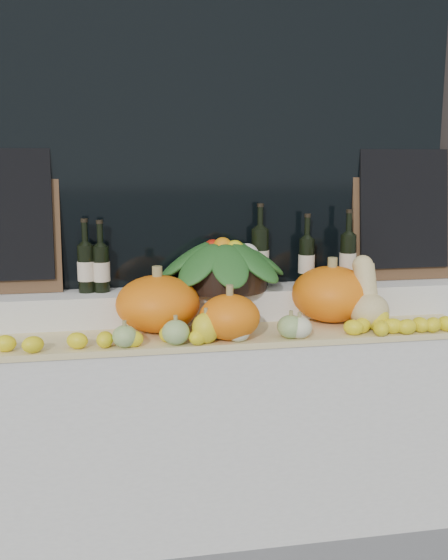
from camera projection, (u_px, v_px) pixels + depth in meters
The scene contains 18 objects.
storefront_facade at pixel (196, 31), 3.13m from camera, with size 7.00×0.94×4.50m.
display_sill at pixel (221, 426), 2.78m from camera, with size 2.30×0.55×0.88m, color silver.
rear_tier at pixel (215, 305), 2.83m from camera, with size 2.30×0.25×0.16m, color silver.
straw_bedding at pixel (226, 336), 2.57m from camera, with size 2.10×0.32×0.03m, color tan.
pumpkin_left at pixel (158, 303), 2.59m from camera, with size 0.35×0.35×0.23m, color orange.
pumpkin_right at pixel (331, 294), 2.75m from camera, with size 0.35×0.35×0.25m, color orange.
pumpkin_center at pixel (230, 317), 2.48m from camera, with size 0.24×0.24×0.18m, color orange.
butternut_squash at pixel (368, 300), 2.65m from camera, with size 0.17×0.22×0.30m.
decorative_gourds at pixel (252, 328), 2.47m from camera, with size 1.15×0.17×0.14m.
lemon_heap at pixel (231, 333), 2.46m from camera, with size 2.20×0.16×0.06m, color yellow, non-canonical shape.
produce_bowl at pixel (223, 263), 2.78m from camera, with size 0.61×0.61×0.24m.
wine_bottle_far_left at pixel (86, 267), 2.71m from camera, with size 0.08×0.08×0.32m.
wine_bottle_near_left at pixel (101, 268), 2.72m from camera, with size 0.08×0.08×0.31m.
wine_bottle_tall at pixel (260, 256), 2.85m from camera, with size 0.08×0.08×0.38m.
wine_bottle_near_right at pixel (306, 260), 2.88m from camera, with size 0.08×0.08×0.33m.
wine_bottle_far_right at pixel (348, 259), 2.86m from camera, with size 0.08×0.08×0.35m.
chalkboard_left at pixel (0, 219), 2.65m from camera, with size 0.50×0.11×0.62m.
chalkboard_right at pixel (403, 212), 2.97m from camera, with size 0.50×0.11×0.62m.
Camera 1 is at (-0.45, -1.04, 1.61)m, focal length 40.00 mm.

